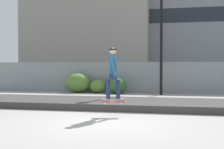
% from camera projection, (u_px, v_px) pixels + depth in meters
% --- Properties ---
extents(ground_plane, '(120.00, 120.00, 0.00)m').
position_uv_depth(ground_plane, '(103.00, 123.00, 8.00)').
color(ground_plane, gray).
extents(gravel_berm, '(17.13, 2.83, 0.25)m').
position_uv_depth(gravel_berm, '(123.00, 103.00, 11.27)').
color(gravel_berm, '#3D3A38').
rests_on(gravel_berm, ground_plane).
extents(skateboard, '(0.82, 0.35, 0.07)m').
position_uv_depth(skateboard, '(113.00, 102.00, 9.00)').
color(skateboard, '#B22D2D').
extents(skater, '(0.73, 0.61, 1.66)m').
position_uv_depth(skater, '(113.00, 71.00, 8.97)').
color(skater, gray).
rests_on(skater, skateboard).
extents(chain_fence, '(18.67, 0.06, 1.85)m').
position_uv_depth(chain_fence, '(139.00, 77.00, 17.50)').
color(chain_fence, gray).
rests_on(chain_fence, ground_plane).
extents(street_lamp, '(0.44, 0.44, 7.60)m').
position_uv_depth(street_lamp, '(161.00, 11.00, 16.08)').
color(street_lamp, black).
rests_on(street_lamp, ground_plane).
extents(parked_car_near, '(4.43, 2.01, 1.66)m').
position_uv_depth(parked_car_near, '(91.00, 77.00, 21.26)').
color(parked_car_near, '#566B4C').
rests_on(parked_car_near, ground_plane).
extents(parked_car_mid, '(4.50, 2.14, 1.66)m').
position_uv_depth(parked_car_mid, '(187.00, 77.00, 19.94)').
color(parked_car_mid, maroon).
rests_on(parked_car_mid, ground_plane).
extents(library_building, '(22.91, 13.11, 25.74)m').
position_uv_depth(library_building, '(90.00, 8.00, 55.66)').
color(library_building, gray).
rests_on(library_building, ground_plane).
extents(office_block, '(31.45, 10.11, 16.95)m').
position_uv_depth(office_block, '(194.00, 30.00, 54.47)').
color(office_block, slate).
rests_on(office_block, ground_plane).
extents(shrub_left, '(1.50, 1.23, 1.16)m').
position_uv_depth(shrub_left, '(78.00, 83.00, 17.66)').
color(shrub_left, '#567A33').
rests_on(shrub_left, ground_plane).
extents(shrub_center, '(1.02, 0.84, 0.79)m').
position_uv_depth(shrub_center, '(98.00, 86.00, 17.36)').
color(shrub_center, '#567A33').
rests_on(shrub_center, ground_plane).
extents(shrub_right, '(1.17, 0.96, 0.91)m').
position_uv_depth(shrub_right, '(117.00, 86.00, 16.96)').
color(shrub_right, '#2D5B28').
rests_on(shrub_right, ground_plane).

